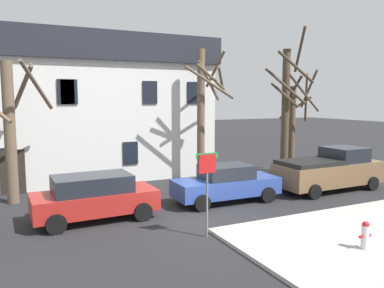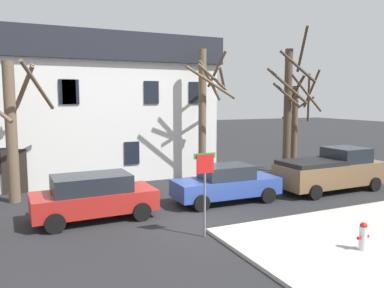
# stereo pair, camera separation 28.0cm
# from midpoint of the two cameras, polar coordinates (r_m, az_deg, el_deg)

# --- Properties ---
(ground_plane) EXTENTS (120.00, 120.00, 0.00)m
(ground_plane) POSITION_cam_midpoint_polar(r_m,az_deg,el_deg) (14.34, 2.86, -11.38)
(ground_plane) COLOR #262628
(building_main) EXTENTS (15.07, 8.58, 7.88)m
(building_main) POSITION_cam_midpoint_polar(r_m,az_deg,el_deg) (23.94, -16.40, 5.35)
(building_main) COLOR white
(building_main) RESTS_ON ground_plane
(tree_bare_near) EXTENTS (3.06, 2.89, 6.03)m
(tree_bare_near) POSITION_cam_midpoint_polar(r_m,az_deg,el_deg) (17.91, -24.61, 2.44)
(tree_bare_near) COLOR brown
(tree_bare_near) RESTS_ON ground_plane
(tree_bare_mid) EXTENTS (3.05, 2.56, 7.06)m
(tree_bare_mid) POSITION_cam_midpoint_polar(r_m,az_deg,el_deg) (20.52, 2.25, 5.12)
(tree_bare_mid) COLOR brown
(tree_bare_mid) RESTS_ON ground_plane
(tree_bare_far) EXTENTS (2.71, 2.41, 8.49)m
(tree_bare_far) POSITION_cam_midpoint_polar(r_m,az_deg,el_deg) (23.02, 14.49, 5.41)
(tree_bare_far) COLOR #4C3D2D
(tree_bare_far) RESTS_ON ground_plane
(tree_bare_end) EXTENTS (2.55, 2.70, 6.15)m
(tree_bare_end) POSITION_cam_midpoint_polar(r_m,az_deg,el_deg) (23.84, 15.63, 3.02)
(tree_bare_end) COLOR brown
(tree_bare_end) RESTS_ON ground_plane
(car_red_wagon) EXTENTS (4.50, 2.22, 1.69)m
(car_red_wagon) POSITION_cam_midpoint_polar(r_m,az_deg,el_deg) (14.72, -13.88, -7.52)
(car_red_wagon) COLOR #AD231E
(car_red_wagon) RESTS_ON ground_plane
(car_blue_sedan) EXTENTS (4.66, 2.02, 1.62)m
(car_blue_sedan) POSITION_cam_midpoint_polar(r_m,az_deg,el_deg) (16.75, 5.58, -5.86)
(car_blue_sedan) COLOR #2D4799
(car_blue_sedan) RESTS_ON ground_plane
(pickup_truck_brown) EXTENTS (5.57, 2.31, 2.07)m
(pickup_truck_brown) POSITION_cam_midpoint_polar(r_m,az_deg,el_deg) (19.92, 20.36, -3.69)
(pickup_truck_brown) COLOR brown
(pickup_truck_brown) RESTS_ON ground_plane
(fire_hydrant) EXTENTS (0.42, 0.22, 0.82)m
(fire_hydrant) POSITION_cam_midpoint_polar(r_m,az_deg,el_deg) (12.40, 24.67, -12.27)
(fire_hydrant) COLOR silver
(fire_hydrant) RESTS_ON sidewalk_slab
(street_sign_pole) EXTENTS (0.76, 0.07, 2.75)m
(street_sign_pole) POSITION_cam_midpoint_polar(r_m,az_deg,el_deg) (12.28, 2.58, -5.16)
(street_sign_pole) COLOR slate
(street_sign_pole) RESTS_ON ground_plane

